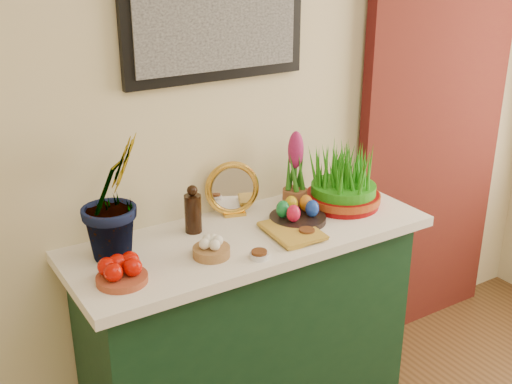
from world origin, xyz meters
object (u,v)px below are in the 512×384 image
(sideboard, at_px, (249,335))
(mirror, at_px, (232,189))
(book, at_px, (271,235))
(wheatgrass_sabzeh, at_px, (344,180))
(hyacinth_green, at_px, (111,178))

(sideboard, distance_m, mirror, 0.60)
(sideboard, height_order, book, book)
(sideboard, distance_m, wheatgrass_sabzeh, 0.74)
(hyacinth_green, height_order, mirror, hyacinth_green)
(book, bearing_deg, hyacinth_green, 165.61)
(mirror, relative_size, book, 0.95)
(hyacinth_green, relative_size, mirror, 2.56)
(hyacinth_green, relative_size, book, 2.44)
(sideboard, xyz_separation_m, book, (0.04, -0.10, 0.48))
(sideboard, bearing_deg, hyacinth_green, 170.28)
(sideboard, distance_m, hyacinth_green, 0.90)
(book, relative_size, wheatgrass_sabzeh, 0.77)
(hyacinth_green, bearing_deg, sideboard, -36.11)
(book, height_order, wheatgrass_sabzeh, wheatgrass_sabzeh)
(sideboard, relative_size, book, 5.48)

